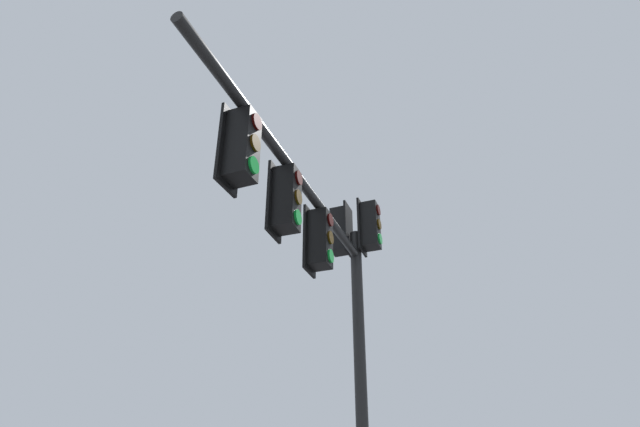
{
  "coord_description": "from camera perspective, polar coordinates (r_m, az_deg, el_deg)",
  "views": [
    {
      "loc": [
        3.16,
        9.45,
        2.16
      ],
      "look_at": [
        1.45,
        2.44,
        6.29
      ],
      "focal_mm": 30.62,
      "sensor_mm": 36.0,
      "label": 1
    }
  ],
  "objects": [
    {
      "name": "signal_mast_assembly",
      "position": [
        8.3,
        1.01,
        -6.55
      ],
      "size": [
        3.75,
        5.11,
        7.47
      ],
      "color": "black",
      "rests_on": "ground"
    }
  ]
}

